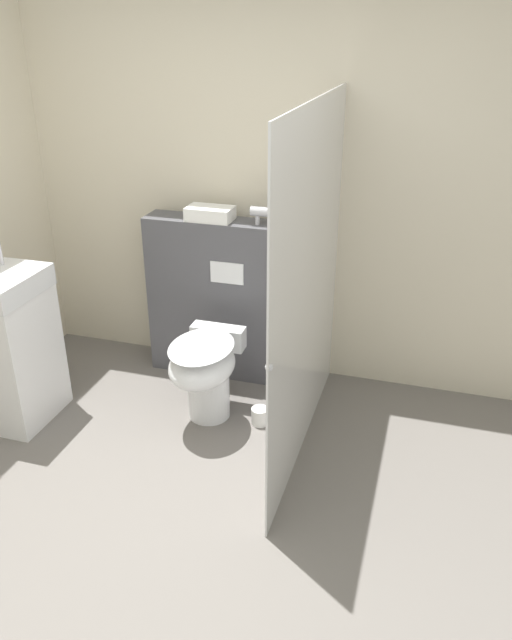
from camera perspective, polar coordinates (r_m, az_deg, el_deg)
ground_plane at (r=3.11m, az=-9.01°, el=-20.36°), size 12.00×12.00×0.00m
wall_back at (r=4.05m, az=1.26°, el=11.77°), size 8.00×0.06×2.50m
partition_panel at (r=4.15m, az=-2.08°, el=1.80°), size 1.15×0.23×1.09m
shower_glass at (r=3.27m, az=4.88°, el=2.74°), size 0.04×1.61×1.91m
toilet at (r=3.74m, az=-4.65°, el=-4.56°), size 0.38×0.58×0.54m
sink_vanity at (r=4.01m, az=-22.23°, el=-2.24°), size 0.54×0.50×1.08m
hair_drier at (r=3.85m, az=0.64°, el=9.82°), size 0.17×0.06×0.12m
folded_towel at (r=3.97m, az=-4.22°, el=9.68°), size 0.29×0.18×0.08m
spare_toilet_roll at (r=3.84m, az=0.35°, el=-8.77°), size 0.10×0.10×0.11m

